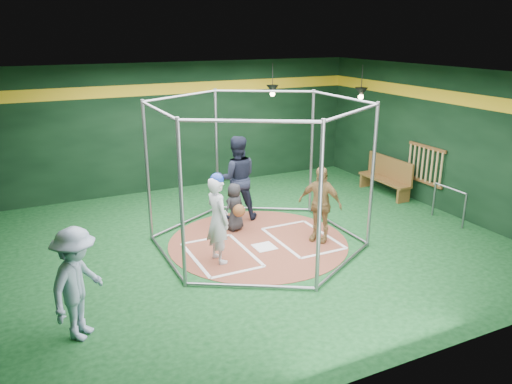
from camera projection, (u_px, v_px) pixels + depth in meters
name	position (u px, v px, depth m)	size (l,w,h in m)	color
room_shell	(258.00, 163.00, 10.08)	(10.10, 9.10, 3.53)	#0D3A16
clay_disc	(258.00, 242.00, 10.61)	(3.80, 3.80, 0.01)	brown
home_plate	(264.00, 247.00, 10.35)	(0.43, 0.43, 0.01)	white
batter_box_left	(221.00, 254.00, 10.00)	(1.17, 1.77, 0.01)	white
batter_box_right	(302.00, 238.00, 10.79)	(1.17, 1.77, 0.01)	white
batting_cage	(258.00, 175.00, 10.15)	(4.05, 4.67, 3.00)	gray
bat_rack	(425.00, 164.00, 12.67)	(0.07, 1.25, 0.98)	brown
pendant_lamp_near	(272.00, 89.00, 13.76)	(0.34, 0.34, 0.90)	black
pendant_lamp_far	(361.00, 92.00, 13.13)	(0.34, 0.34, 0.90)	black
batter_figure	(218.00, 218.00, 9.49)	(0.48, 0.67, 1.78)	#B8B9BF
visitor_leopard	(320.00, 204.00, 10.47)	(0.95, 0.40, 1.63)	#AE884A
catcher_figure	(235.00, 207.00, 11.08)	(0.62, 0.65, 1.08)	black
umpire	(237.00, 178.00, 11.65)	(0.97, 0.76, 2.00)	black
bystander_blue	(77.00, 284.00, 7.12)	(1.11, 0.64, 1.71)	#92A7C1
dugout_bench	(387.00, 176.00, 13.61)	(0.41, 1.75, 1.02)	brown
steel_railing	(449.00, 199.00, 11.60)	(0.05, 0.98, 0.84)	slate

